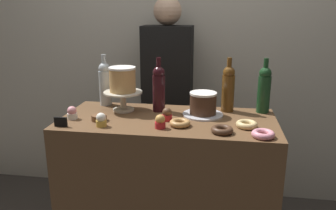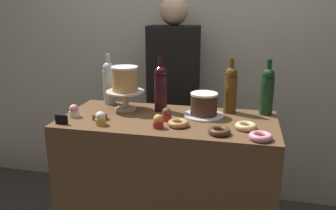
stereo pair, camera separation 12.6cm
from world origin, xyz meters
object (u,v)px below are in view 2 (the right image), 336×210
object	(u,v)px
wine_bottle_green	(267,90)
wine_bottle_clear	(109,82)
white_layer_cake	(125,79)
cookie_stack	(100,116)
donut_glazed	(246,126)
donut_pink	(260,136)
wine_bottle_dark_red	(161,88)
cupcake_strawberry	(74,111)
donut_maple	(178,123)
cake_stand_pedestal	(125,97)
barista_figure	(173,102)
cupcake_caramel	(158,122)
donut_chocolate	(219,131)
wine_bottle_amber	(231,89)
cupcake_vanilla	(101,119)
cupcake_chocolate	(166,114)
chocolate_round_cake	(204,104)
price_sign_chalkboard	(61,120)

from	to	relation	value
wine_bottle_green	wine_bottle_clear	bearing A→B (deg)	179.32
white_layer_cake	cookie_stack	world-z (taller)	white_layer_cake
donut_glazed	donut_pink	xyz separation A→B (m)	(0.07, -0.13, 0.00)
wine_bottle_dark_red	cupcake_strawberry	xyz separation A→B (m)	(-0.46, -0.23, -0.11)
donut_maple	cake_stand_pedestal	bearing A→B (deg)	148.79
wine_bottle_clear	barista_figure	distance (m)	0.58
wine_bottle_dark_red	donut_maple	size ratio (longest dim) A/B	2.91
wine_bottle_clear	cookie_stack	world-z (taller)	wine_bottle_clear
wine_bottle_dark_red	cupcake_strawberry	distance (m)	0.52
cupcake_strawberry	cookie_stack	bearing A→B (deg)	-1.77
cupcake_caramel	donut_chocolate	world-z (taller)	cupcake_caramel
cake_stand_pedestal	donut_pink	size ratio (longest dim) A/B	2.08
wine_bottle_dark_red	wine_bottle_clear	size ratio (longest dim) A/B	1.00
cake_stand_pedestal	white_layer_cake	distance (m)	0.11
wine_bottle_amber	white_layer_cake	bearing A→B (deg)	-171.98
white_layer_cake	wine_bottle_amber	bearing A→B (deg)	8.02
white_layer_cake	cupcake_vanilla	distance (m)	0.34
donut_pink	donut_chocolate	bearing A→B (deg)	171.31
donut_glazed	donut_chocolate	xyz separation A→B (m)	(-0.13, -0.10, 0.00)
cupcake_chocolate	donut_chocolate	bearing A→B (deg)	-26.16
wine_bottle_amber	donut_chocolate	world-z (taller)	wine_bottle_amber
cupcake_vanilla	cupcake_chocolate	xyz separation A→B (m)	(0.33, 0.15, 0.00)
chocolate_round_cake	cupcake_chocolate	bearing A→B (deg)	-147.08
cupcake_vanilla	donut_chocolate	world-z (taller)	cupcake_vanilla
cake_stand_pedestal	donut_chocolate	distance (m)	0.67
cupcake_vanilla	donut_pink	world-z (taller)	cupcake_vanilla
cupcake_vanilla	donut_chocolate	distance (m)	0.63
wine_bottle_amber	cupcake_vanilla	distance (m)	0.77
wine_bottle_amber	cupcake_caramel	size ratio (longest dim) A/B	4.38
cupcake_strawberry	donut_pink	xyz separation A→B (m)	(1.03, -0.12, -0.02)
wine_bottle_dark_red	donut_glazed	xyz separation A→B (m)	(0.51, -0.22, -0.13)
cupcake_strawberry	barista_figure	xyz separation A→B (m)	(0.43, 0.72, -0.11)
wine_bottle_green	chocolate_round_cake	bearing A→B (deg)	-161.23
wine_bottle_dark_red	cupcake_vanilla	bearing A→B (deg)	-127.69
wine_bottle_dark_red	price_sign_chalkboard	distance (m)	0.60
wine_bottle_dark_red	donut_chocolate	size ratio (longest dim) A/B	2.91
wine_bottle_green	donut_chocolate	size ratio (longest dim) A/B	2.91
cupcake_chocolate	barista_figure	xyz separation A→B (m)	(-0.10, 0.67, -0.11)
cookie_stack	price_sign_chalkboard	size ratio (longest dim) A/B	1.20
price_sign_chalkboard	wine_bottle_dark_red	bearing A→B (deg)	38.10
cupcake_strawberry	cupcake_chocolate	size ratio (longest dim) A/B	1.00
white_layer_cake	donut_chocolate	distance (m)	0.69
wine_bottle_clear	cupcake_strawberry	bearing A→B (deg)	-106.29
donut_pink	donut_maple	world-z (taller)	same
donut_chocolate	cupcake_chocolate	bearing A→B (deg)	153.84
donut_glazed	cookie_stack	xyz separation A→B (m)	(-0.80, -0.01, 0.00)
wine_bottle_green	donut_chocolate	distance (m)	0.48
donut_glazed	donut_maple	xyz separation A→B (m)	(-0.35, -0.03, 0.00)
chocolate_round_cake	donut_pink	xyz separation A→B (m)	(0.31, -0.30, -0.06)
cake_stand_pedestal	cupcake_caramel	xyz separation A→B (m)	(0.28, -0.28, -0.05)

